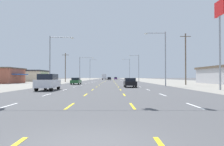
{
  "coord_description": "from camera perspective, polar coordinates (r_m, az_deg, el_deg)",
  "views": [
    {
      "loc": [
        0.55,
        -5.0,
        1.64
      ],
      "look_at": [
        0.92,
        66.57,
        2.93
      ],
      "focal_mm": 34.39,
      "sensor_mm": 36.0,
      "label": 1
    }
  ],
  "objects": [
    {
      "name": "streetlight_right_row_2",
      "position": [
        110.11,
        4.52,
        1.37
      ],
      "size": [
        3.89,
        0.26,
        10.96
      ],
      "color": "gray",
      "rests_on": "ground"
    },
    {
      "name": "streetlight_right_row_0",
      "position": [
        38.85,
        13.5,
        4.74
      ],
      "size": [
        3.79,
        0.26,
        9.6
      ],
      "color": "gray",
      "rests_on": "ground"
    },
    {
      "name": "ground_plane",
      "position": [
        71.03,
        -0.74,
        -2.35
      ],
      "size": [
        572.0,
        572.0,
        0.0
      ],
      "primitive_type": "plane",
      "color": "#4C4C4F"
    },
    {
      "name": "streetlight_right_row_1",
      "position": [
        74.25,
        6.88,
        1.82
      ],
      "size": [
        3.45,
        0.26,
        9.27
      ],
      "color": "gray",
      "rests_on": "ground"
    },
    {
      "name": "pole_sign_right_row_0",
      "position": [
        30.85,
        26.71,
        12.13
      ],
      "size": [
        0.24,
        2.25,
        11.27
      ],
      "color": "gray",
      "rests_on": "ground"
    },
    {
      "name": "storefront_left_row_2",
      "position": [
        84.94,
        -20.93,
        -0.67
      ],
      "size": [
        12.42,
        12.92,
        4.09
      ],
      "color": "beige",
      "rests_on": "ground"
    },
    {
      "name": "hatchback_inner_right_farther",
      "position": [
        132.28,
        0.96,
        -1.4
      ],
      "size": [
        1.72,
        3.9,
        1.54
      ],
      "color": "#4C196B",
      "rests_on": "ground"
    },
    {
      "name": "streetlight_left_row_2",
      "position": [
        110.2,
        -5.72,
        1.29
      ],
      "size": [
        3.48,
        0.26,
        10.76
      ],
      "color": "gray",
      "rests_on": "ground"
    },
    {
      "name": "box_truck_inner_left_far",
      "position": [
        123.78,
        -2.08,
        -0.94
      ],
      "size": [
        2.4,
        7.2,
        3.23
      ],
      "color": "white",
      "rests_on": "ground"
    },
    {
      "name": "sedan_far_left_mid",
      "position": [
        46.89,
        -9.55,
        -2.09
      ],
      "size": [
        1.8,
        4.5,
        1.46
      ],
      "color": "#235B2D",
      "rests_on": "ground"
    },
    {
      "name": "streetlight_left_row_1",
      "position": [
        74.35,
        -8.12,
        1.63
      ],
      "size": [
        4.82,
        0.26,
        8.5
      ],
      "color": "gray",
      "rests_on": "ground"
    },
    {
      "name": "sedan_inner_right_near",
      "position": [
        33.98,
        4.77,
        -2.51
      ],
      "size": [
        1.8,
        4.5,
        1.46
      ],
      "color": "black",
      "rests_on": "ground"
    },
    {
      "name": "lot_apron_left",
      "position": [
        75.39,
        -19.92,
        -2.21
      ],
      "size": [
        28.0,
        440.0,
        0.01
      ],
      "primitive_type": "cube",
      "color": "gray",
      "rests_on": "ground"
    },
    {
      "name": "lot_apron_right",
      "position": [
        75.03,
        18.53,
        -2.22
      ],
      "size": [
        28.0,
        440.0,
        0.01
      ],
      "primitive_type": "cube",
      "color": "gray",
      "rests_on": "ground"
    },
    {
      "name": "lane_markings",
      "position": [
        109.52,
        -0.59,
        -1.88
      ],
      "size": [
        10.64,
        227.6,
        0.01
      ],
      "color": "white",
      "rests_on": "ground"
    },
    {
      "name": "hatchback_center_turn_midfar",
      "position": [
        104.77,
        -0.73,
        -1.5
      ],
      "size": [
        1.72,
        3.9,
        1.54
      ],
      "color": "black",
      "rests_on": "ground"
    },
    {
      "name": "utility_pole_right_row_0",
      "position": [
        46.13,
        18.98,
        3.75
      ],
      "size": [
        2.2,
        0.26,
        10.48
      ],
      "color": "brown",
      "rests_on": "ground"
    },
    {
      "name": "suv_far_left_nearest",
      "position": [
        27.19,
        -16.63,
        -2.27
      ],
      "size": [
        1.98,
        4.9,
        1.98
      ],
      "color": "silver",
      "rests_on": "ground"
    },
    {
      "name": "streetlight_left_row_0",
      "position": [
        39.07,
        -15.52,
        4.21
      ],
      "size": [
        4.26,
        0.26,
        8.82
      ],
      "color": "gray",
      "rests_on": "ground"
    },
    {
      "name": "signal_span_wire",
      "position": [
        16.73,
        -1.46,
        13.47
      ],
      "size": [
        26.41,
        0.53,
        9.96
      ],
      "color": "brown",
      "rests_on": "ground"
    },
    {
      "name": "utility_pole_left_row_1",
      "position": [
        70.51,
        -12.3,
        1.6
      ],
      "size": [
        2.2,
        0.26,
        9.29
      ],
      "color": "brown",
      "rests_on": "ground"
    }
  ]
}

